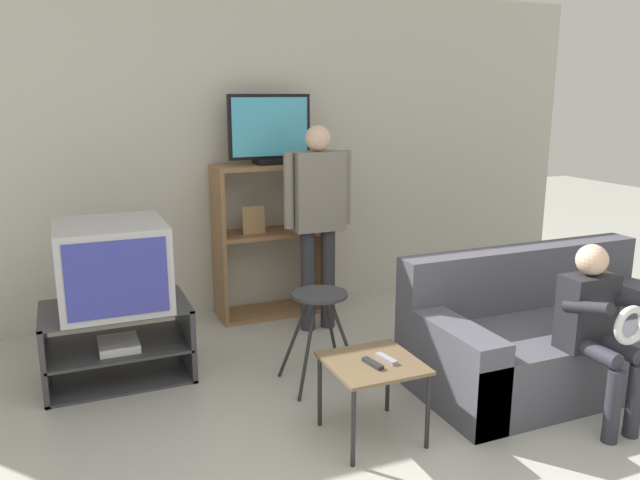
{
  "coord_description": "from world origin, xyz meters",
  "views": [
    {
      "loc": [
        -1.34,
        -1.61,
        1.77
      ],
      "look_at": [
        0.09,
        1.81,
        0.9
      ],
      "focal_mm": 35.0,
      "sensor_mm": 36.0,
      "label": 1
    }
  ],
  "objects_px": {
    "snack_table": "(373,370)",
    "couch": "(548,338)",
    "folding_stool": "(320,310)",
    "remote_control_white": "(386,359)",
    "television_main": "(112,265)",
    "television_flat": "(270,131)",
    "person_seated_child": "(597,321)",
    "media_shelf": "(270,239)",
    "tv_stand": "(118,342)",
    "remote_control_black": "(373,363)",
    "person_standing_adult": "(318,209)"
  },
  "relations": [
    {
      "from": "television_main",
      "to": "couch",
      "type": "height_order",
      "value": "television_main"
    },
    {
      "from": "television_main",
      "to": "person_seated_child",
      "type": "distance_m",
      "value": 2.83
    },
    {
      "from": "remote_control_white",
      "to": "person_standing_adult",
      "type": "distance_m",
      "value": 1.68
    },
    {
      "from": "media_shelf",
      "to": "remote_control_black",
      "type": "xyz_separation_m",
      "value": [
        -0.14,
        -2.07,
        -0.19
      ]
    },
    {
      "from": "media_shelf",
      "to": "remote_control_white",
      "type": "distance_m",
      "value": 2.06
    },
    {
      "from": "snack_table",
      "to": "remote_control_white",
      "type": "bearing_deg",
      "value": -14.43
    },
    {
      "from": "television_main",
      "to": "remote_control_black",
      "type": "height_order",
      "value": "television_main"
    },
    {
      "from": "folding_stool",
      "to": "person_standing_adult",
      "type": "xyz_separation_m",
      "value": [
        0.35,
        0.88,
        0.46
      ]
    },
    {
      "from": "television_flat",
      "to": "folding_stool",
      "type": "xyz_separation_m",
      "value": [
        -0.13,
        -1.33,
        -1.01
      ]
    },
    {
      "from": "folding_stool",
      "to": "snack_table",
      "type": "distance_m",
      "value": 0.7
    },
    {
      "from": "snack_table",
      "to": "remote_control_black",
      "type": "relative_size",
      "value": 3.24
    },
    {
      "from": "snack_table",
      "to": "person_standing_adult",
      "type": "bearing_deg",
      "value": 77.64
    },
    {
      "from": "remote_control_white",
      "to": "couch",
      "type": "distance_m",
      "value": 1.29
    },
    {
      "from": "snack_table",
      "to": "remote_control_black",
      "type": "bearing_deg",
      "value": -118.11
    },
    {
      "from": "television_main",
      "to": "television_flat",
      "type": "bearing_deg",
      "value": 30.82
    },
    {
      "from": "snack_table",
      "to": "remote_control_white",
      "type": "distance_m",
      "value": 0.09
    },
    {
      "from": "media_shelf",
      "to": "television_flat",
      "type": "relative_size",
      "value": 1.87
    },
    {
      "from": "tv_stand",
      "to": "couch",
      "type": "bearing_deg",
      "value": -23.07
    },
    {
      "from": "television_flat",
      "to": "remote_control_black",
      "type": "xyz_separation_m",
      "value": [
        -0.15,
        -2.06,
        -1.05
      ]
    },
    {
      "from": "couch",
      "to": "tv_stand",
      "type": "bearing_deg",
      "value": 156.93
    },
    {
      "from": "television_main",
      "to": "folding_stool",
      "type": "height_order",
      "value": "television_main"
    },
    {
      "from": "folding_stool",
      "to": "person_standing_adult",
      "type": "bearing_deg",
      "value": 68.21
    },
    {
      "from": "media_shelf",
      "to": "remote_control_white",
      "type": "height_order",
      "value": "media_shelf"
    },
    {
      "from": "media_shelf",
      "to": "person_seated_child",
      "type": "bearing_deg",
      "value": -65.2
    },
    {
      "from": "remote_control_white",
      "to": "couch",
      "type": "bearing_deg",
      "value": -1.02
    },
    {
      "from": "snack_table",
      "to": "couch",
      "type": "relative_size",
      "value": 0.26
    },
    {
      "from": "remote_control_white",
      "to": "television_flat",
      "type": "bearing_deg",
      "value": 78.11
    },
    {
      "from": "television_main",
      "to": "person_seated_child",
      "type": "height_order",
      "value": "television_main"
    },
    {
      "from": "tv_stand",
      "to": "remote_control_black",
      "type": "relative_size",
      "value": 6.17
    },
    {
      "from": "television_flat",
      "to": "person_seated_child",
      "type": "relative_size",
      "value": 0.67
    },
    {
      "from": "remote_control_white",
      "to": "person_standing_adult",
      "type": "bearing_deg",
      "value": 69.94
    },
    {
      "from": "remote_control_black",
      "to": "person_standing_adult",
      "type": "xyz_separation_m",
      "value": [
        0.37,
        1.61,
        0.5
      ]
    },
    {
      "from": "tv_stand",
      "to": "person_seated_child",
      "type": "bearing_deg",
      "value": -33.5
    },
    {
      "from": "remote_control_black",
      "to": "couch",
      "type": "bearing_deg",
      "value": 0.02
    },
    {
      "from": "tv_stand",
      "to": "television_main",
      "type": "distance_m",
      "value": 0.51
    },
    {
      "from": "folding_stool",
      "to": "remote_control_white",
      "type": "height_order",
      "value": "folding_stool"
    },
    {
      "from": "folding_stool",
      "to": "person_seated_child",
      "type": "xyz_separation_m",
      "value": [
        1.2,
        -1.0,
        0.1
      ]
    },
    {
      "from": "remote_control_black",
      "to": "person_standing_adult",
      "type": "bearing_deg",
      "value": 67.59
    },
    {
      "from": "folding_stool",
      "to": "snack_table",
      "type": "relative_size",
      "value": 1.28
    },
    {
      "from": "media_shelf",
      "to": "snack_table",
      "type": "relative_size",
      "value": 2.64
    },
    {
      "from": "folding_stool",
      "to": "remote_control_white",
      "type": "xyz_separation_m",
      "value": [
        0.08,
        -0.71,
        -0.04
      ]
    },
    {
      "from": "media_shelf",
      "to": "television_main",
      "type": "bearing_deg",
      "value": -148.78
    },
    {
      "from": "television_flat",
      "to": "folding_stool",
      "type": "distance_m",
      "value": 1.68
    },
    {
      "from": "snack_table",
      "to": "remote_control_black",
      "type": "xyz_separation_m",
      "value": [
        -0.02,
        -0.04,
        0.06
      ]
    },
    {
      "from": "folding_stool",
      "to": "remote_control_white",
      "type": "bearing_deg",
      "value": -83.76
    },
    {
      "from": "remote_control_white",
      "to": "media_shelf",
      "type": "bearing_deg",
      "value": 78.42
    },
    {
      "from": "media_shelf",
      "to": "remote_control_white",
      "type": "relative_size",
      "value": 8.56
    },
    {
      "from": "tv_stand",
      "to": "remote_control_black",
      "type": "xyz_separation_m",
      "value": [
        1.14,
        -1.29,
        0.2
      ]
    },
    {
      "from": "snack_table",
      "to": "remote_control_white",
      "type": "height_order",
      "value": "remote_control_white"
    },
    {
      "from": "television_flat",
      "to": "person_standing_adult",
      "type": "height_order",
      "value": "television_flat"
    }
  ]
}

